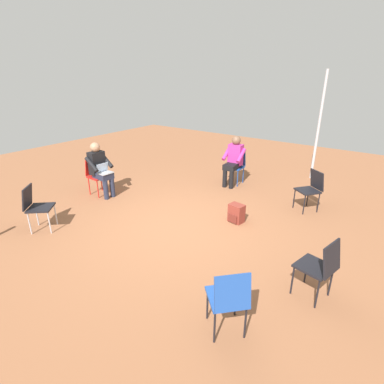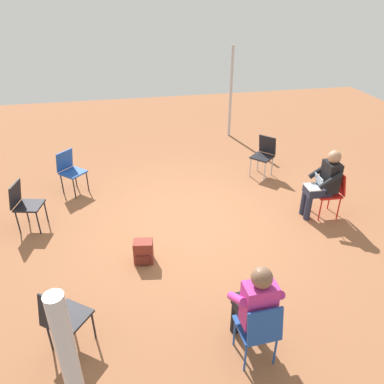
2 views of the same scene
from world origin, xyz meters
The scene contains 11 objects.
ground_plane centered at (0.00, 0.00, 0.00)m, with size 16.46×16.46×0.00m, color brown.
chair_west centered at (-2.54, 0.21, 0.50)m, with size 0.45×0.42×0.85m.
chair_southwest centered at (-1.97, -1.54, 0.50)m, with size 0.59×0.58×0.85m.
chair_southeast centered at (1.99, -1.57, 0.50)m, with size 0.59×0.58×0.85m.
chair_east centered at (2.63, -0.41, 0.50)m, with size 0.51×0.48×0.85m.
chair_north centered at (-0.26, 2.79, 0.50)m, with size 0.42×0.45×0.85m.
chair_northeast centered at (1.77, 2.24, 0.50)m, with size 0.57×0.58×0.85m.
person_with_laptop centered at (-2.37, 0.20, 0.69)m, with size 0.53×0.51×1.24m.
person_in_magenta centered at (-0.25, 2.62, 0.69)m, with size 0.51×0.53×1.24m.
backpack_near_laptop_user centered at (0.80, 0.86, 0.16)m, with size 0.31×0.28×0.36m.
tent_pole_near centered at (1.24, 4.33, 1.38)m, with size 0.07×0.07×2.76m, color #B2B2B7.
Camera 1 is at (3.16, -3.83, 2.72)m, focal length 28.00 mm.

